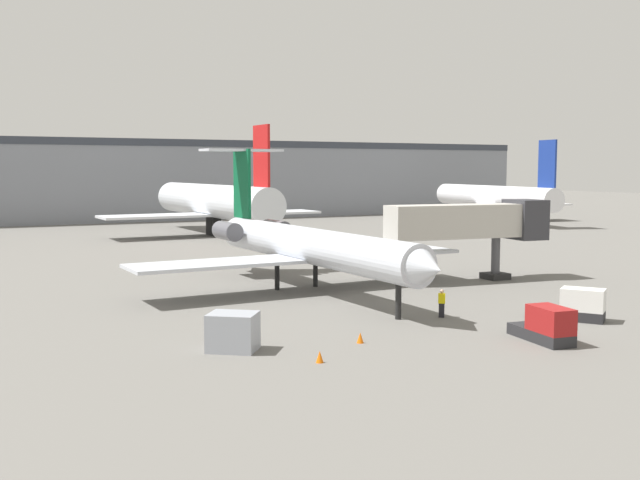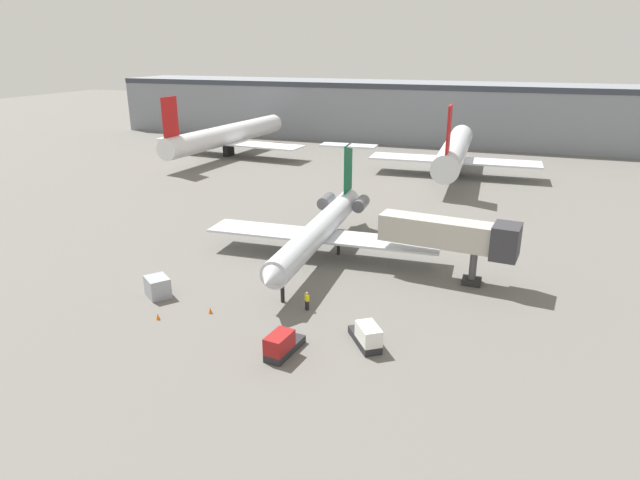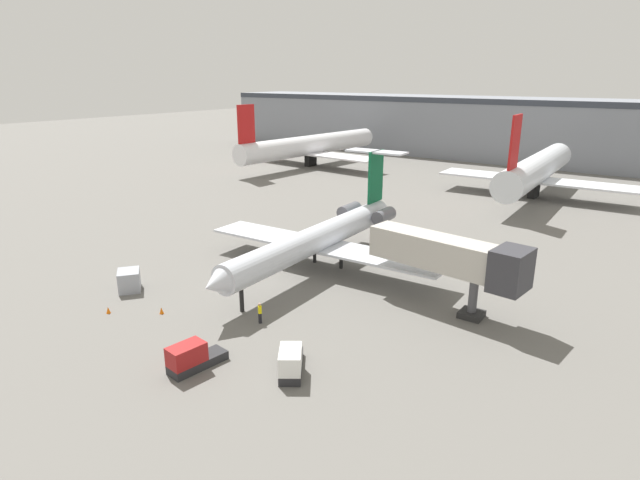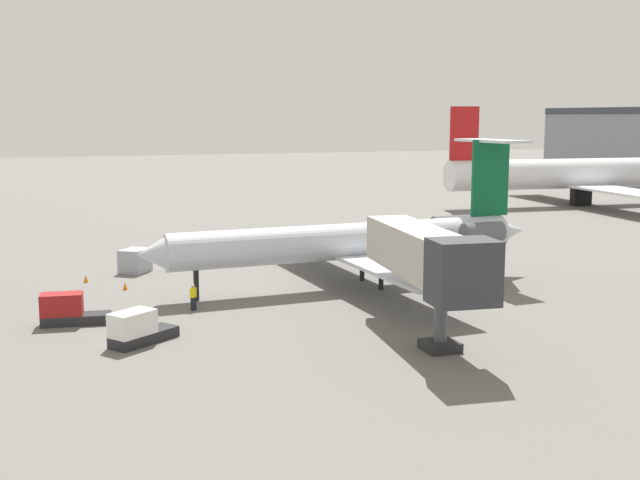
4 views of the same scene
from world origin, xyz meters
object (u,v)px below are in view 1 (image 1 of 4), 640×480
Objects in this scene: ground_crew_marshaller at (442,303)px; baggage_tug_lead at (546,326)px; cargo_container_uld at (233,332)px; traffic_cone_near at (360,338)px; jet_bridge at (477,222)px; traffic_cone_mid at (320,357)px; parked_airliner_west_mid at (214,202)px; parked_airliner_centre at (494,197)px; baggage_tug_trailing at (576,306)px; regional_jet at (303,243)px.

ground_crew_marshaller is 0.41× the size of baggage_tug_lead.
cargo_container_uld is 5.38× the size of traffic_cone_near.
baggage_tug_lead is (-10.34, -18.51, -3.80)m from jet_bridge.
baggage_tug_lead reaches higher than traffic_cone_mid.
parked_airliner_west_mid is 1.08× the size of parked_airliner_centre.
traffic_cone_mid is at bearing -151.77° from ground_crew_marshaller.
baggage_tug_trailing is 0.12× the size of parked_airliner_west_mid.
ground_crew_marshaller is (-11.28, -10.87, -3.78)m from jet_bridge.
ground_crew_marshaller is at bearing -76.10° from regional_jet.
jet_bridge is at bearing 37.27° from traffic_cone_near.
regional_jet is at bearing 119.74° from baggage_tug_trailing.
parked_airliner_centre is (66.02, 66.93, 3.84)m from traffic_cone_mid.
baggage_tug_lead is at bearing -82.94° from ground_crew_marshaller.
jet_bridge is 24.59× the size of traffic_cone_near.
regional_jet is 17.87× the size of ground_crew_marshaller.
cargo_container_uld reaches higher than traffic_cone_near.
parked_airliner_centre reaches higher than cargo_container_uld.
cargo_container_uld is (-10.78, -14.76, -2.52)m from regional_jet.
baggage_tug_lead is (4.09, -20.35, -2.61)m from regional_jet.
jet_bridge is at bearing 43.93° from ground_crew_marshaller.
traffic_cone_mid is at bearing -174.36° from baggage_tug_trailing.
parked_airliner_centre is at bearing 45.89° from traffic_cone_near.
ground_crew_marshaller is 0.05× the size of parked_airliner_west_mid.
parked_airliner_west_mid reaches higher than jet_bridge.
regional_jet reaches higher than baggage_tug_trailing.
ground_crew_marshaller is 0.42× the size of baggage_tug_trailing.
traffic_cone_near is at bearing -12.87° from cargo_container_uld.
jet_bridge is 66.38m from parked_airliner_centre.
baggage_tug_trailing is 81.21m from parked_airliner_centre.
parked_airliner_west_mid is at bearing 97.10° from jet_bridge.
traffic_cone_mid is 0.02× the size of parked_airliner_west_mid.
ground_crew_marshaller is at bearing -131.99° from parked_airliner_centre.
parked_airliner_centre is at bearing 42.49° from cargo_container_uld.
cargo_container_uld is 5.38× the size of traffic_cone_mid.
regional_jet is at bearing 103.90° from ground_crew_marshaller.
regional_jet is 46.25m from parked_airliner_west_mid.
regional_jet is 0.93× the size of parked_airliner_centre.
parked_airliner_centre is at bearing 39.75° from regional_jet.
parked_airliner_centre reaches higher than baggage_tug_trailing.
parked_airliner_west_mid is at bearing 75.52° from traffic_cone_mid.
baggage_tug_lead is 15.88m from cargo_container_uld.
traffic_cone_near is at bearing -105.37° from regional_jet.
parked_airliner_west_mid reaches higher than parked_airliner_centre.
baggage_tug_lead is 1.02× the size of baggage_tug_trailing.
regional_jet is 20.59m from traffic_cone_mid.
baggage_tug_trailing is 0.12× the size of parked_airliner_centre.
cargo_container_uld is at bearing -152.86° from jet_bridge.
baggage_tug_lead reaches higher than cargo_container_uld.
traffic_cone_mid is (-12.11, 1.65, -0.56)m from baggage_tug_lead.
jet_bridge reaches higher than baggage_tug_lead.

